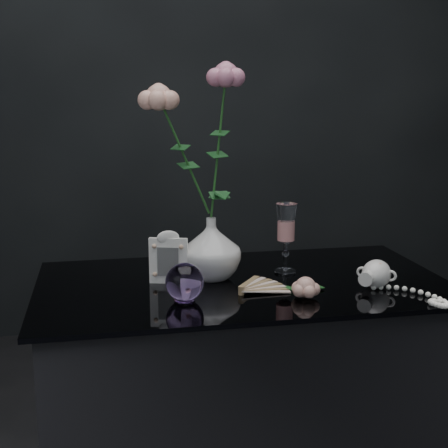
{
  "coord_description": "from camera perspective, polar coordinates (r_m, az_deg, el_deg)",
  "views": [
    {
      "loc": [
        -0.35,
        -1.46,
        1.24
      ],
      "look_at": [
        -0.06,
        0.02,
        0.92
      ],
      "focal_mm": 50.0,
      "sensor_mm": 36.0,
      "label": 1
    }
  ],
  "objects": [
    {
      "name": "paper_fan",
      "position": [
        1.51,
        1.58,
        -6.02
      ],
      "size": [
        0.29,
        0.26,
        0.03
      ],
      "primitive_type": null,
      "rotation": [
        0.0,
        0.0,
        0.34
      ],
      "color": "#F6EDC4",
      "rests_on": "table"
    },
    {
      "name": "picture_frame",
      "position": [
        1.59,
        -5.1,
        -3.02
      ],
      "size": [
        0.12,
        0.11,
        0.14
      ],
      "primitive_type": null,
      "rotation": [
        0.0,
        0.0,
        -0.3
      ],
      "color": "white",
      "rests_on": "table"
    },
    {
      "name": "paperweight",
      "position": [
        1.46,
        -3.63,
        -5.31
      ],
      "size": [
        0.1,
        0.1,
        0.09
      ],
      "primitive_type": null,
      "rotation": [
        0.0,
        0.0,
        0.12
      ],
      "color": "#B288DE",
      "rests_on": "table"
    },
    {
      "name": "loose_rose",
      "position": [
        1.5,
        7.46,
        -5.77
      ],
      "size": [
        0.14,
        0.17,
        0.05
      ],
      "primitive_type": null,
      "rotation": [
        0.0,
        0.0,
        -0.19
      ],
      "color": "#D99D8C",
      "rests_on": "table"
    },
    {
      "name": "roses",
      "position": [
        1.57,
        -2.33,
        7.88
      ],
      "size": [
        0.26,
        0.12,
        0.44
      ],
      "color": "#EFA792",
      "rests_on": "vase"
    },
    {
      "name": "pearl_jar",
      "position": [
        1.61,
        13.76,
        -4.34
      ],
      "size": [
        0.35,
        0.35,
        0.07
      ],
      "primitive_type": null,
      "rotation": [
        0.0,
        0.0,
        -0.65
      ],
      "color": "white",
      "rests_on": "table"
    },
    {
      "name": "table",
      "position": [
        1.77,
        1.66,
        -17.11
      ],
      "size": [
        1.05,
        0.58,
        0.76
      ],
      "color": "black",
      "rests_on": "ground"
    },
    {
      "name": "wine_glass",
      "position": [
        1.68,
        5.68,
        -1.32
      ],
      "size": [
        0.07,
        0.07,
        0.19
      ],
      "primitive_type": null,
      "rotation": [
        0.0,
        0.0,
        -0.2
      ],
      "color": "white",
      "rests_on": "table"
    },
    {
      "name": "vase",
      "position": [
        1.62,
        -1.18,
        -2.26
      ],
      "size": [
        0.2,
        0.2,
        0.16
      ],
      "primitive_type": "imported",
      "rotation": [
        0.0,
        0.0,
        0.34
      ],
      "color": "white",
      "rests_on": "table"
    }
  ]
}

